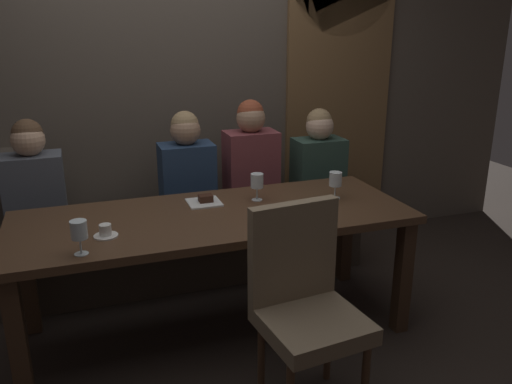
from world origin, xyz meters
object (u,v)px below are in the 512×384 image
at_px(banquette_bench, 190,249).
at_px(wine_glass_center_back, 79,231).
at_px(dessert_plate, 205,201).
at_px(espresso_cup, 105,232).
at_px(diner_far_end, 251,160).
at_px(diner_redhead, 34,183).
at_px(diner_near_end, 318,161).
at_px(diner_bearded, 188,170).
at_px(wine_glass_end_right, 257,182).
at_px(chair_near_side, 304,297).
at_px(wine_glass_end_left, 335,180).
at_px(dining_table, 214,228).

xyz_separation_m(banquette_bench, wine_glass_center_back, (-0.71, -1.02, 0.62)).
bearing_deg(dessert_plate, espresso_cup, -150.47).
bearing_deg(espresso_cup, diner_far_end, 39.31).
height_order(diner_redhead, diner_near_end, diner_redhead).
bearing_deg(diner_bearded, wine_glass_end_right, -61.97).
bearing_deg(wine_glass_end_right, diner_bearded, 118.03).
bearing_deg(wine_glass_end_right, diner_redhead, 155.21).
relative_size(diner_near_end, dessert_plate, 3.80).
bearing_deg(diner_redhead, wine_glass_end_right, -24.79).
distance_m(chair_near_side, diner_bearded, 1.47).
height_order(chair_near_side, diner_redhead, diner_redhead).
height_order(chair_near_side, espresso_cup, chair_near_side).
distance_m(wine_glass_center_back, espresso_cup, 0.23).
relative_size(wine_glass_center_back, wine_glass_end_left, 1.00).
xyz_separation_m(wine_glass_end_right, espresso_cup, (-0.90, -0.29, -0.09)).
relative_size(chair_near_side, wine_glass_end_left, 5.98).
bearing_deg(diner_near_end, banquette_bench, -179.87).
height_order(diner_redhead, espresso_cup, diner_redhead).
xyz_separation_m(diner_far_end, dessert_plate, (-0.47, -0.53, -0.08)).
bearing_deg(diner_redhead, dessert_plate, -29.43).
height_order(chair_near_side, diner_near_end, diner_near_end).
bearing_deg(diner_far_end, banquette_bench, -177.46).
distance_m(dining_table, wine_glass_end_right, 0.39).
distance_m(wine_glass_end_right, wine_glass_center_back, 1.12).
xyz_separation_m(chair_near_side, diner_near_end, (0.75, 1.42, 0.23)).
bearing_deg(dining_table, espresso_cup, -166.59).
distance_m(diner_far_end, wine_glass_end_left, 0.76).
bearing_deg(espresso_cup, wine_glass_end_right, 17.65).
xyz_separation_m(dining_table, diner_near_end, (0.98, 0.70, 0.14)).
bearing_deg(diner_near_end, diner_redhead, 179.24).
height_order(dining_table, diner_near_end, diner_near_end).
xyz_separation_m(banquette_bench, diner_redhead, (-0.96, 0.03, 0.58)).
xyz_separation_m(wine_glass_center_back, wine_glass_end_left, (1.47, 0.34, 0.00)).
distance_m(wine_glass_end_left, dessert_plate, 0.79).
xyz_separation_m(diner_bearded, diner_near_end, (0.97, -0.01, -0.02)).
distance_m(wine_glass_center_back, dessert_plate, 0.88).
bearing_deg(wine_glass_center_back, diner_bearded, 55.11).
bearing_deg(wine_glass_end_right, diner_far_end, 74.84).
height_order(wine_glass_end_left, espresso_cup, wine_glass_end_left).
bearing_deg(dessert_plate, chair_near_side, -75.41).
xyz_separation_m(diner_near_end, wine_glass_center_back, (-1.69, -1.02, 0.06)).
distance_m(dining_table, diner_near_end, 1.21).
xyz_separation_m(diner_near_end, espresso_cup, (-1.57, -0.84, -0.02)).
height_order(wine_glass_center_back, espresso_cup, wine_glass_center_back).
relative_size(dining_table, wine_glass_center_back, 13.41).
height_order(banquette_bench, espresso_cup, espresso_cup).
distance_m(banquette_bench, wine_glass_end_right, 0.89).
bearing_deg(wine_glass_center_back, diner_far_end, 41.58).
height_order(dining_table, espresso_cup, espresso_cup).
height_order(diner_bearded, dessert_plate, diner_bearded).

